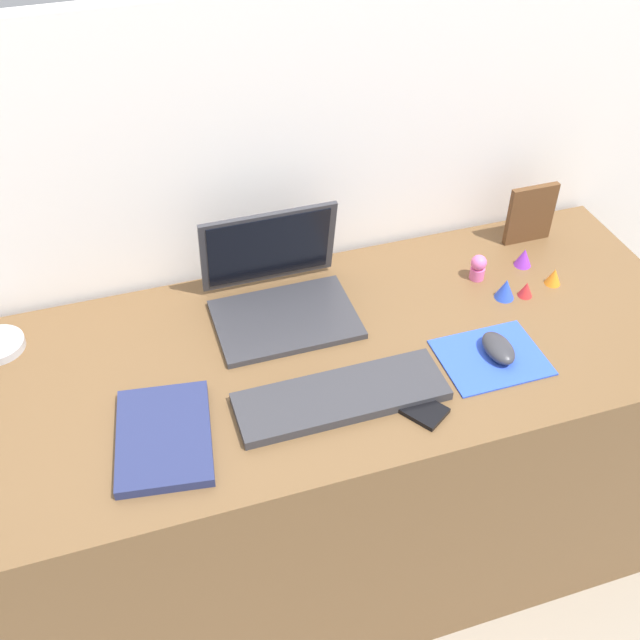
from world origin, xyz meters
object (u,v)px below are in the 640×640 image
toy_figurine_purple (524,257)px  toy_figurine_orange (554,276)px  keyboard (341,396)px  toy_figurine_blue (506,289)px  mouse (498,348)px  notebook_pad (164,436)px  toy_figurine_red (526,289)px  cell_phone (413,405)px  picture_frame (531,214)px  laptop (278,287)px  toy_figurine_pink (478,267)px

toy_figurine_purple → toy_figurine_orange: bearing=-69.9°
keyboard → toy_figurine_orange: 0.61m
toy_figurine_blue → toy_figurine_purple: toy_figurine_blue is taller
keyboard → mouse: 0.35m
notebook_pad → toy_figurine_orange: size_ratio=5.94×
toy_figurine_red → toy_figurine_orange: bearing=13.5°
cell_phone → toy_figurine_red: (0.37, 0.23, 0.01)m
toy_figurine_orange → toy_figurine_purple: 0.09m
mouse → toy_figurine_red: (0.15, 0.16, -0.00)m
cell_phone → notebook_pad: notebook_pad is taller
cell_phone → keyboard: bearing=122.2°
picture_frame → toy_figurine_purple: (-0.06, -0.09, -0.05)m
keyboard → notebook_pad: (-0.34, 0.01, 0.00)m
toy_figurine_blue → toy_figurine_orange: 0.13m
toy_figurine_orange → keyboard: bearing=-161.4°
cell_phone → picture_frame: size_ratio=0.85×
keyboard → toy_figurine_purple: size_ratio=9.16×
keyboard → toy_figurine_purple: (0.55, 0.28, 0.01)m
laptop → keyboard: (0.04, -0.31, -0.04)m
toy_figurine_pink → toy_figurine_red: size_ratio=1.72×
keyboard → toy_figurine_purple: 0.61m
picture_frame → toy_figurine_blue: picture_frame is taller
toy_figurine_purple → toy_figurine_blue: bearing=-136.4°
toy_figurine_blue → cell_phone: bearing=-143.4°
keyboard → toy_figurine_blue: 0.48m
mouse → picture_frame: size_ratio=0.64×
laptop → mouse: (0.38, -0.29, -0.03)m
laptop → toy_figurine_purple: laptop is taller
notebook_pad → toy_figurine_pink: size_ratio=3.84×
keyboard → toy_figurine_orange: (0.58, 0.19, 0.01)m
mouse → notebook_pad: size_ratio=0.40×
toy_figurine_red → mouse: bearing=-134.3°
mouse → picture_frame: 0.44m
picture_frame → toy_figurine_purple: bearing=-123.0°
mouse → toy_figurine_purple: 0.33m
laptop → mouse: bearing=-37.0°
mouse → toy_figurine_red: bearing=45.7°
toy_figurine_pink → toy_figurine_red: (0.07, -0.09, -0.01)m
toy_figurine_pink → toy_figurine_purple: 0.13m
picture_frame → keyboard: bearing=-148.8°
laptop → keyboard: size_ratio=0.73×
picture_frame → toy_figurine_pink: size_ratio=2.40×
toy_figurine_blue → laptop: bearing=165.6°
mouse → toy_figurine_blue: toy_figurine_blue is taller
toy_figurine_blue → toy_figurine_red: bearing=-10.3°
notebook_pad → toy_figurine_pink: bearing=27.0°
keyboard → toy_figurine_pink: bearing=32.2°
toy_figurine_purple → toy_figurine_red: toy_figurine_purple is taller
notebook_pad → toy_figurine_blue: 0.81m
mouse → cell_phone: 0.23m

